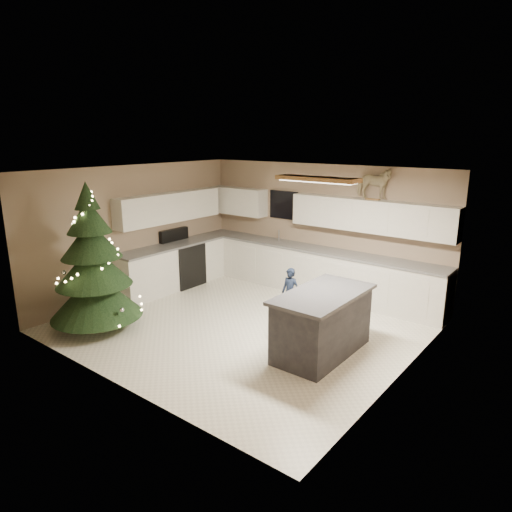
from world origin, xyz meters
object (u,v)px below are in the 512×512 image
object	(u,v)px
island	(322,323)
bar_stool	(293,310)
toddler	(290,293)
christmas_tree	(93,270)
rocking_horse	(374,183)

from	to	relation	value
island	bar_stool	size ratio (longest dim) A/B	2.53
island	toddler	size ratio (longest dim) A/B	1.88
christmas_tree	rocking_horse	distance (m)	5.12
toddler	christmas_tree	bearing A→B (deg)	-134.72
toddler	island	bearing A→B (deg)	-37.72
island	toddler	world-z (taller)	island
christmas_tree	toddler	xyz separation A→B (m)	(2.28, 2.38, -0.56)
bar_stool	rocking_horse	xyz separation A→B (m)	(0.20, 2.29, 1.79)
christmas_tree	rocking_horse	size ratio (longest dim) A/B	3.54
bar_stool	rocking_horse	distance (m)	2.91
bar_stool	christmas_tree	xyz separation A→B (m)	(-2.83, -1.64, 0.50)
bar_stool	christmas_tree	size ratio (longest dim) A/B	0.27
island	rocking_horse	size ratio (longest dim) A/B	2.45
christmas_tree	toddler	distance (m)	3.34
bar_stool	toddler	distance (m)	0.92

